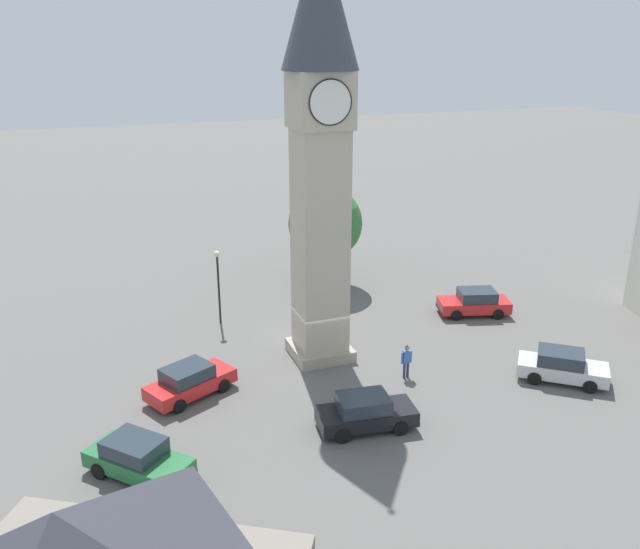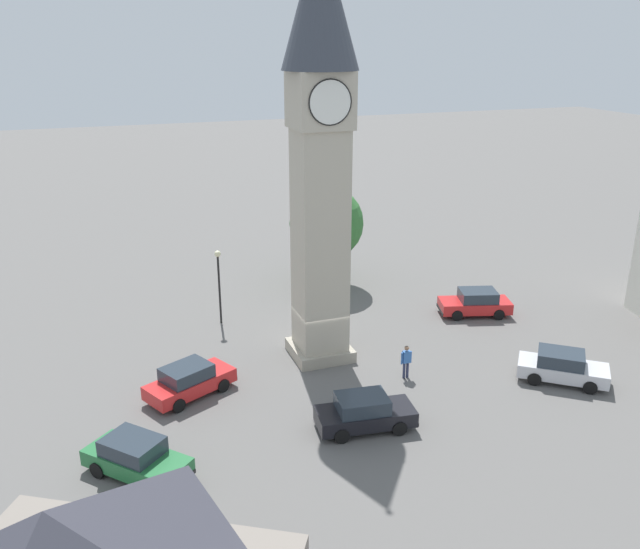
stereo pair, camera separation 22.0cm
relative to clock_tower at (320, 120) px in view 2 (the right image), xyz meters
The scene contains 10 objects.
ground_plane 11.93m from the clock_tower, 96.63° to the right, with size 200.00×200.00×0.00m, color #605E5B.
clock_tower is the anchor object (origin of this frame).
car_blue_kerb 13.30m from the clock_tower, 165.38° to the right, with size 4.45×3.34×1.53m.
car_silver_kerb 16.45m from the clock_tower, 144.34° to the right, with size 4.02×4.19×1.53m.
car_red_corner 13.20m from the clock_tower, 94.32° to the right, with size 4.30×2.17×1.53m.
car_white_side 15.39m from the clock_tower, 10.44° to the left, with size 4.44×2.80×1.53m.
car_black_far 16.28m from the clock_tower, 33.03° to the right, with size 4.28×3.89×1.53m.
pedestrian 11.92m from the clock_tower, 49.62° to the right, with size 0.56×0.22×1.69m.
tree 13.02m from the clock_tower, 68.04° to the left, with size 4.79×4.79×6.60m.
lamp_post 11.38m from the clock_tower, 124.42° to the left, with size 0.36×0.36×4.36m.
Camera 2 is at (-10.39, -29.09, 15.58)m, focal length 37.28 mm.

